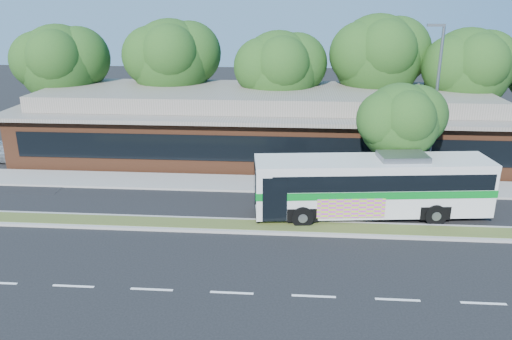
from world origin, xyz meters
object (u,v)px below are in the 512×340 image
at_px(lamp_post, 434,105).
at_px(sedan, 12,152).
at_px(sidewalk_tree, 405,120).
at_px(transit_bus, 373,182).

distance_m(lamp_post, sedan, 26.61).
height_order(lamp_post, sidewalk_tree, lamp_post).
bearing_deg(sidewalk_tree, lamp_post, 20.71).
xyz_separation_m(lamp_post, sedan, (-26.02, 3.57, -4.25)).
relative_size(transit_bus, sidewalk_tree, 1.88).
bearing_deg(transit_bus, sidewalk_tree, 50.90).
distance_m(sedan, sidewalk_tree, 25.04).
bearing_deg(sedan, lamp_post, -90.59).
distance_m(transit_bus, sedan, 23.65).
bearing_deg(lamp_post, transit_bus, -134.31).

